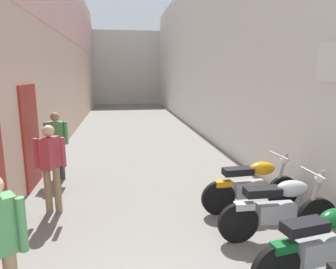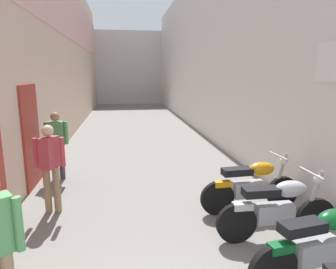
{
  "view_description": "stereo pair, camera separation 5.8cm",
  "coord_description": "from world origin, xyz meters",
  "px_view_note": "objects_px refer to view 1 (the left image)",
  "views": [
    {
      "loc": [
        -0.64,
        -1.12,
        2.43
      ],
      "look_at": [
        0.48,
        5.94,
        0.98
      ],
      "focal_mm": 32.39,
      "sensor_mm": 36.0,
      "label": 1
    },
    {
      "loc": [
        -0.58,
        -1.12,
        2.43
      ],
      "look_at": [
        0.48,
        5.94,
        0.98
      ],
      "focal_mm": 32.39,
      "sensor_mm": 36.0,
      "label": 2
    }
  ],
  "objects_px": {
    "motorcycle_third": "(280,207)",
    "pedestrian_mid_alley": "(51,162)",
    "motorcycle_second": "(323,243)",
    "motorcycle_fourth": "(252,184)",
    "pedestrian_further_down": "(56,141)"
  },
  "relations": [
    {
      "from": "motorcycle_third",
      "to": "pedestrian_mid_alley",
      "type": "xyz_separation_m",
      "value": [
        -3.48,
        1.44,
        0.42
      ]
    },
    {
      "from": "motorcycle_second",
      "to": "motorcycle_fourth",
      "type": "distance_m",
      "value": 1.92
    },
    {
      "from": "motorcycle_fourth",
      "to": "motorcycle_second",
      "type": "bearing_deg",
      "value": -90.0
    },
    {
      "from": "motorcycle_second",
      "to": "pedestrian_mid_alley",
      "type": "height_order",
      "value": "pedestrian_mid_alley"
    },
    {
      "from": "pedestrian_mid_alley",
      "to": "pedestrian_further_down",
      "type": "xyz_separation_m",
      "value": [
        -0.24,
        1.77,
        0.0
      ]
    },
    {
      "from": "motorcycle_third",
      "to": "pedestrian_further_down",
      "type": "relative_size",
      "value": 1.18
    },
    {
      "from": "motorcycle_second",
      "to": "pedestrian_further_down",
      "type": "xyz_separation_m",
      "value": [
        -3.73,
        4.19,
        0.42
      ]
    },
    {
      "from": "pedestrian_further_down",
      "to": "pedestrian_mid_alley",
      "type": "bearing_deg",
      "value": -82.18
    },
    {
      "from": "motorcycle_second",
      "to": "motorcycle_fourth",
      "type": "height_order",
      "value": "same"
    },
    {
      "from": "pedestrian_mid_alley",
      "to": "motorcycle_second",
      "type": "bearing_deg",
      "value": -34.78
    },
    {
      "from": "pedestrian_further_down",
      "to": "motorcycle_fourth",
      "type": "bearing_deg",
      "value": -31.4
    },
    {
      "from": "motorcycle_second",
      "to": "pedestrian_mid_alley",
      "type": "distance_m",
      "value": 4.26
    },
    {
      "from": "motorcycle_fourth",
      "to": "pedestrian_further_down",
      "type": "xyz_separation_m",
      "value": [
        -3.73,
        2.27,
        0.42
      ]
    },
    {
      "from": "motorcycle_third",
      "to": "pedestrian_further_down",
      "type": "xyz_separation_m",
      "value": [
        -3.73,
        3.22,
        0.42
      ]
    },
    {
      "from": "pedestrian_further_down",
      "to": "motorcycle_third",
      "type": "bearing_deg",
      "value": -40.8
    }
  ]
}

